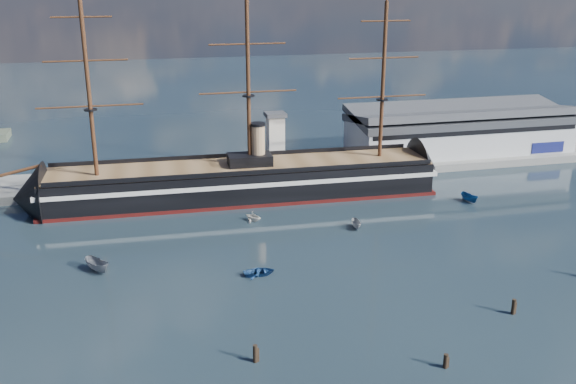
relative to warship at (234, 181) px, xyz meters
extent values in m
plane|color=#17242C|center=(9.83, -20.00, -4.04)|extent=(600.00, 600.00, 0.00)
cube|color=slate|center=(19.83, 16.00, -4.04)|extent=(180.00, 18.00, 2.00)
cube|color=#B7BABC|center=(67.83, 20.00, 2.96)|extent=(62.00, 20.00, 10.00)
cube|color=#3F4247|center=(67.83, 20.00, 8.56)|extent=(63.00, 21.00, 2.00)
cube|color=silver|center=(12.83, 13.00, 4.96)|extent=(4.00, 4.00, 14.00)
cube|color=#3F4247|center=(12.83, 13.00, 12.46)|extent=(5.00, 5.00, 1.00)
cube|color=black|center=(1.73, 0.00, -0.04)|extent=(88.50, 19.01, 7.00)
cube|color=silver|center=(1.73, 0.00, 1.16)|extent=(90.50, 19.32, 1.00)
cube|color=#410E0D|center=(1.73, 0.00, -3.69)|extent=(90.50, 19.28, 0.90)
cone|color=black|center=(-44.77, 0.00, -0.34)|extent=(14.53, 16.15, 15.68)
cone|color=black|center=(48.23, 0.00, -0.34)|extent=(11.53, 16.05, 15.68)
cube|color=brown|center=(1.73, 0.00, 3.56)|extent=(88.45, 17.73, 0.40)
cube|color=black|center=(3.73, 0.00, 4.96)|extent=(10.20, 6.34, 2.50)
cylinder|color=tan|center=(5.73, 0.00, 8.46)|extent=(3.20, 3.20, 9.00)
cylinder|color=#381E0F|center=(-30.27, 0.00, 22.76)|extent=(0.90, 0.90, 38.00)
cylinder|color=#381E0F|center=(3.73, 0.00, 24.76)|extent=(0.90, 0.90, 42.00)
cylinder|color=#381E0F|center=(35.73, 0.00, 21.76)|extent=(0.90, 0.90, 36.00)
imported|color=slate|center=(-29.81, -33.39, -4.04)|extent=(7.55, 6.24, 2.91)
imported|color=navy|center=(-2.67, -41.53, -4.04)|extent=(1.39, 3.43, 1.60)
imported|color=gray|center=(20.98, -25.08, -4.04)|extent=(5.46, 2.69, 2.09)
imported|color=silver|center=(1.31, -15.82, -4.04)|extent=(6.56, 6.19, 2.31)
imported|color=navy|center=(51.64, -15.93, -4.04)|extent=(6.44, 3.45, 2.44)
cylinder|color=black|center=(-8.55, -67.34, -4.04)|extent=(0.64, 0.64, 3.24)
cylinder|color=black|center=(15.43, -74.76, -4.04)|extent=(0.64, 0.64, 2.72)
cylinder|color=black|center=(32.11, -64.29, -4.04)|extent=(0.64, 0.64, 3.18)
camera|label=1|loc=(-22.32, -140.20, 44.64)|focal=40.00mm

